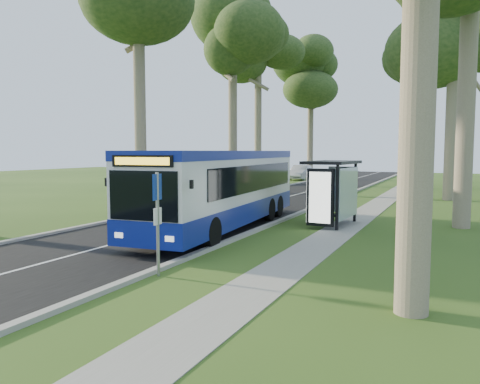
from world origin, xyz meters
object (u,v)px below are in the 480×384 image
at_px(bus_stop_sign, 158,212).
at_px(car_white, 272,178).
at_px(bus_shelter, 333,180).
at_px(bus, 223,189).
at_px(litter_bin, 312,212).
at_px(car_silver, 301,172).

relative_size(bus_stop_sign, car_white, 0.70).
height_order(bus_stop_sign, bus_shelter, bus_shelter).
bearing_deg(bus, bus_stop_sign, -80.27).
xyz_separation_m(litter_bin, car_white, (-10.19, 21.57, 0.22)).
height_order(bus, car_silver, bus).
bearing_deg(car_silver, bus_stop_sign, -80.43).
relative_size(litter_bin, car_white, 0.22).
bearing_deg(bus_shelter, litter_bin, 139.76).
distance_m(bus, bus_stop_sign, 7.56).
height_order(bus, car_white, bus).
bearing_deg(bus_stop_sign, bus, 100.70).
height_order(bus, litter_bin, bus).
distance_m(bus_shelter, car_white, 25.49).
bearing_deg(litter_bin, bus, -127.32).
distance_m(bus, litter_bin, 4.75).
xyz_separation_m(bus, litter_bin, (2.78, 3.65, -1.24)).
bearing_deg(bus_stop_sign, car_white, 102.50).
bearing_deg(car_white, bus_shelter, -47.31).
height_order(bus, bus_stop_sign, bus).
relative_size(bus_shelter, car_white, 0.87).
relative_size(bus, bus_shelter, 3.67).
bearing_deg(car_silver, litter_bin, -74.47).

